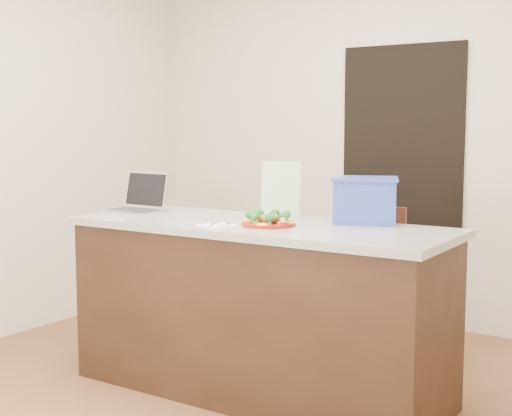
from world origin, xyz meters
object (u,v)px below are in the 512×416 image
Objects in this scene: plate at (268,224)px; chair at (365,274)px; yogurt_bottle at (283,223)px; blue_box at (365,200)px; laptop at (139,201)px; island at (258,308)px; napkin at (218,225)px.

chair is at bearing 79.79° from plate.
plate is 0.95m from chair.
plate is 0.10m from yogurt_bottle.
yogurt_bottle reaches higher than chair.
laptop is at bearing 167.21° from blue_box.
plate is at bearing -31.13° from island.
plate is at bearing -104.81° from chair.
chair is (-0.22, 0.50, -0.51)m from blue_box.
plate reaches higher than napkin.
plate is at bearing -159.58° from blue_box.
island is 0.48m from plate.
plate is 0.30× the size of chair.
island is 12.44× the size of napkin.
blue_box is 0.74m from chair.
blue_box reaches higher than chair.
laptop is 0.37× the size of chair.
yogurt_bottle reaches higher than napkin.
blue_box is 0.43× the size of chair.
yogurt_bottle is at bearing -98.02° from chair.
blue_box is (0.27, 0.38, 0.10)m from yogurt_bottle.
island is at bearing -112.62° from chair.
plate is 0.26m from napkin.
napkin is at bearing -115.25° from island.
island is at bearing 156.99° from yogurt_bottle.
napkin is at bearing -161.77° from blue_box.
laptop is at bearing 161.15° from napkin.
napkin reaches higher than island.
laptop is (-0.87, 0.05, 0.52)m from island.
napkin is at bearing -114.24° from chair.
laptop reaches higher than yogurt_bottle.
island is 33.37× the size of yogurt_bottle.
napkin is 0.33m from yogurt_bottle.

